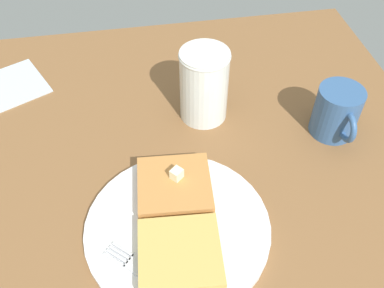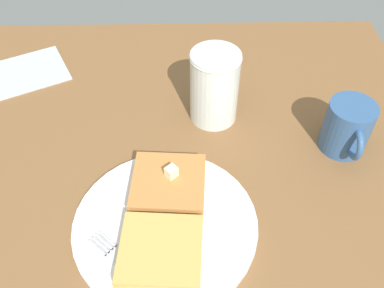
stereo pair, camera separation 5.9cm
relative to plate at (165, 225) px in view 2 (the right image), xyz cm
name	(u,v)px [view 2 (the right image)]	position (x,y,z in cm)	size (l,w,h in cm)	color
table_surface	(71,267)	(4.77, -11.74, -1.66)	(107.54, 107.54, 2.17)	brown
plate	(165,225)	(0.00, 0.00, 0.00)	(23.82, 23.82, 1.04)	white
toast_slice_left	(169,185)	(-5.26, 0.40, 1.61)	(9.43, 9.71, 2.27)	#BD7C3E
toast_slice_middle	(161,256)	(5.26, -0.40, 1.61)	(9.43, 9.71, 2.27)	tan
butter_pat_primary	(171,172)	(-5.94, 0.84, 3.48)	(1.48, 1.34, 1.48)	#F7F0C2
fork	(133,271)	(6.60, -3.68, 0.65)	(11.82, 12.80, 0.36)	silver
syrup_jar	(214,89)	(-20.98, 7.38, 5.07)	(7.73, 7.73, 11.95)	#4C190B
napkin	(20,74)	(-32.51, -26.76, -0.42)	(11.25, 15.84, 0.30)	silver
coffee_mug	(347,128)	(-13.64, 26.47, 3.45)	(9.51, 6.84, 8.00)	#345A8B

